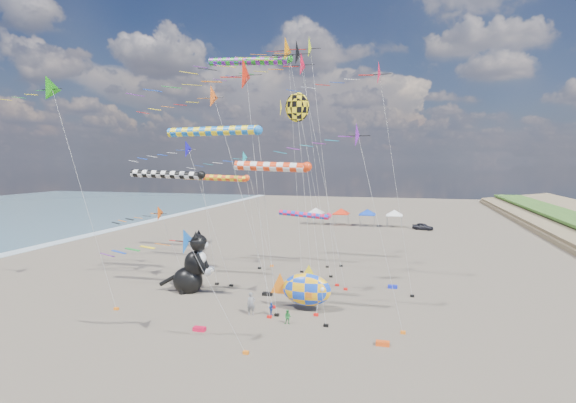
# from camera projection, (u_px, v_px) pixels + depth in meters

# --- Properties ---
(ground) EXTENTS (260.00, 260.00, 0.00)m
(ground) POSITION_uv_depth(u_px,v_px,m) (222.00, 355.00, 28.58)
(ground) COLOR brown
(ground) RESTS_ON ground
(delta_kite_0) EXTENTS (8.97, 1.95, 15.21)m
(delta_kite_0) POSITION_uv_depth(u_px,v_px,m) (354.00, 139.00, 31.83)
(delta_kite_0) COLOR purple
(delta_kite_0) RESTS_ON ground
(delta_kite_1) EXTENTS (12.96, 2.33, 24.67)m
(delta_kite_1) POSITION_uv_depth(u_px,v_px,m) (292.00, 49.00, 43.58)
(delta_kite_1) COLOR #CBE81B
(delta_kite_1) RESTS_ON ground
(delta_kite_2) EXTENTS (10.70, 2.33, 21.30)m
(delta_kite_2) POSITION_uv_depth(u_px,v_px,m) (377.00, 77.00, 39.95)
(delta_kite_2) COLOR red
(delta_kite_2) RESTS_ON ground
(delta_kite_3) EXTENTS (9.82, 1.76, 13.61)m
(delta_kite_3) POSITION_uv_depth(u_px,v_px,m) (238.00, 161.00, 52.57)
(delta_kite_3) COLOR #15B1C6
(delta_kite_3) RESTS_ON ground
(delta_kite_4) EXTENTS (7.44, 1.72, 7.89)m
(delta_kite_4) POSITION_uv_depth(u_px,v_px,m) (159.00, 215.00, 47.07)
(delta_kite_4) COLOR #E9520C
(delta_kite_4) RESTS_ON ground
(delta_kite_5) EXTENTS (8.66, 1.84, 8.28)m
(delta_kite_5) POSITION_uv_depth(u_px,v_px,m) (193.00, 243.00, 29.03)
(delta_kite_5) COLOR blue
(delta_kite_5) RESTS_ON ground
(delta_kite_6) EXTENTS (11.57, 2.21, 19.37)m
(delta_kite_6) POSITION_uv_depth(u_px,v_px,m) (57.00, 93.00, 36.97)
(delta_kite_6) COLOR #1D8A13
(delta_kite_6) RESTS_ON ground
(delta_kite_7) EXTENTS (11.52, 2.10, 18.99)m
(delta_kite_7) POSITION_uv_depth(u_px,v_px,m) (211.00, 98.00, 37.55)
(delta_kite_7) COLOR orange
(delta_kite_7) RESTS_ON ground
(delta_kite_8) EXTENTS (12.96, 2.79, 20.53)m
(delta_kite_8) POSITION_uv_depth(u_px,v_px,m) (224.00, 76.00, 34.60)
(delta_kite_8) COLOR red
(delta_kite_8) RESTS_ON ground
(delta_kite_9) EXTENTS (13.61, 2.91, 24.79)m
(delta_kite_9) POSITION_uv_depth(u_px,v_px,m) (297.00, 66.00, 51.00)
(delta_kite_9) COLOR red
(delta_kite_9) RESTS_ON ground
(delta_kite_10) EXTENTS (10.19, 1.88, 14.51)m
(delta_kite_10) POSITION_uv_depth(u_px,v_px,m) (185.00, 152.00, 44.37)
(delta_kite_10) COLOR #1811B8
(delta_kite_10) RESTS_ON ground
(delta_kite_11) EXTENTS (16.11, 2.52, 23.51)m
(delta_kite_11) POSITION_uv_depth(u_px,v_px,m) (284.00, 60.00, 42.64)
(delta_kite_11) COLOR black
(delta_kite_11) RESTS_ON ground
(delta_kite_12) EXTENTS (14.34, 2.69, 25.46)m
(delta_kite_12) POSITION_uv_depth(u_px,v_px,m) (288.00, 51.00, 46.88)
(delta_kite_12) COLOR orange
(delta_kite_12) RESTS_ON ground
(windsock_0) EXTENTS (9.58, 0.73, 10.80)m
(windsock_0) POSITION_uv_depth(u_px,v_px,m) (218.00, 178.00, 51.89)
(windsock_0) COLOR #F24214
(windsock_0) RESTS_ON ground
(windsock_1) EXTENTS (10.94, 0.91, 23.73)m
(windsock_1) POSITION_uv_depth(u_px,v_px,m) (252.00, 62.00, 49.18)
(windsock_1) COLOR #1C9C20
(windsock_1) RESTS_ON ground
(windsock_2) EXTENTS (9.33, 0.77, 15.10)m
(windsock_2) POSITION_uv_depth(u_px,v_px,m) (217.00, 132.00, 35.74)
(windsock_2) COLOR blue
(windsock_2) RESTS_ON ground
(windsock_3) EXTENTS (9.34, 0.81, 11.39)m
(windsock_3) POSITION_uv_depth(u_px,v_px,m) (170.00, 175.00, 45.18)
(windsock_3) COLOR black
(windsock_3) RESTS_ON ground
(windsock_4) EXTENTS (7.24, 0.73, 12.29)m
(windsock_4) POSITION_uv_depth(u_px,v_px,m) (276.00, 168.00, 33.43)
(windsock_4) COLOR #F13811
(windsock_4) RESTS_ON ground
(windsock_5) EXTENTS (7.74, 0.65, 6.33)m
(windsock_5) POSITION_uv_depth(u_px,v_px,m) (307.00, 215.00, 53.16)
(windsock_5) COLOR #E91044
(windsock_5) RESTS_ON ground
(angelfish_kite) EXTENTS (3.74, 3.02, 18.46)m
(angelfish_kite) POSITION_uv_depth(u_px,v_px,m) (295.00, 109.00, 40.14)
(angelfish_kite) COLOR yellow
(angelfish_kite) RESTS_ON ground
(cat_inflatable) EXTENTS (4.70, 2.93, 5.91)m
(cat_inflatable) POSITION_uv_depth(u_px,v_px,m) (191.00, 261.00, 42.09)
(cat_inflatable) COLOR black
(cat_inflatable) RESTS_ON ground
(fish_inflatable) EXTENTS (5.44, 2.11, 3.89)m
(fish_inflatable) POSITION_uv_depth(u_px,v_px,m) (306.00, 289.00, 36.89)
(fish_inflatable) COLOR blue
(fish_inflatable) RESTS_ON ground
(person_adult) EXTENTS (0.79, 0.68, 1.83)m
(person_adult) POSITION_uv_depth(u_px,v_px,m) (251.00, 304.00, 35.99)
(person_adult) COLOR slate
(person_adult) RESTS_ON ground
(child_green) EXTENTS (0.56, 0.45, 1.11)m
(child_green) POSITION_uv_depth(u_px,v_px,m) (288.00, 317.00, 33.96)
(child_green) COLOR #24883A
(child_green) RESTS_ON ground
(child_blue) EXTENTS (0.49, 0.66, 1.04)m
(child_blue) POSITION_uv_depth(u_px,v_px,m) (271.00, 309.00, 35.91)
(child_blue) COLOR #1E40A1
(child_blue) RESTS_ON ground
(kite_bag_0) EXTENTS (0.90, 0.44, 0.30)m
(kite_bag_0) POSITION_uv_depth(u_px,v_px,m) (199.00, 329.00, 32.64)
(kite_bag_0) COLOR red
(kite_bag_0) RESTS_ON ground
(kite_bag_1) EXTENTS (0.90, 0.44, 0.30)m
(kite_bag_1) POSITION_uv_depth(u_px,v_px,m) (393.00, 287.00, 43.65)
(kite_bag_1) COLOR #1220BC
(kite_bag_1) RESTS_ON ground
(kite_bag_2) EXTENTS (0.90, 0.44, 0.30)m
(kite_bag_2) POSITION_uv_depth(u_px,v_px,m) (383.00, 343.00, 30.05)
(kite_bag_2) COLOR #E74C13
(kite_bag_2) RESTS_ON ground
(kite_bag_3) EXTENTS (0.90, 0.44, 0.30)m
(kite_bag_3) POSITION_uv_depth(u_px,v_px,m) (267.00, 294.00, 41.26)
(kite_bag_3) COLOR black
(kite_bag_3) RESTS_ON ground
(tent_row) EXTENTS (19.20, 4.20, 3.80)m
(tent_row) POSITION_uv_depth(u_px,v_px,m) (354.00, 209.00, 85.68)
(tent_row) COLOR silver
(tent_row) RESTS_ON ground
(parked_car) EXTENTS (3.94, 2.74, 1.24)m
(parked_car) POSITION_uv_depth(u_px,v_px,m) (423.00, 226.00, 80.76)
(parked_car) COLOR #26262D
(parked_car) RESTS_ON ground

